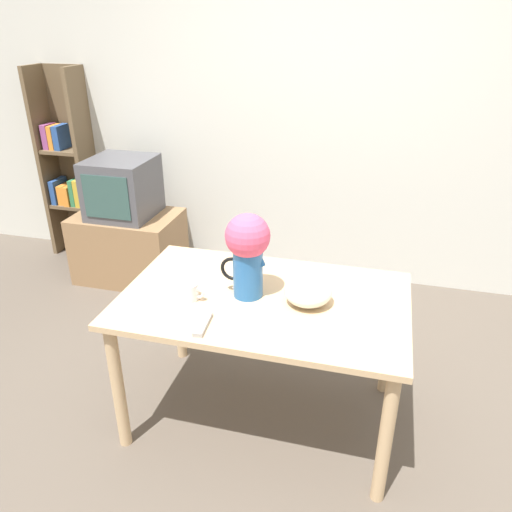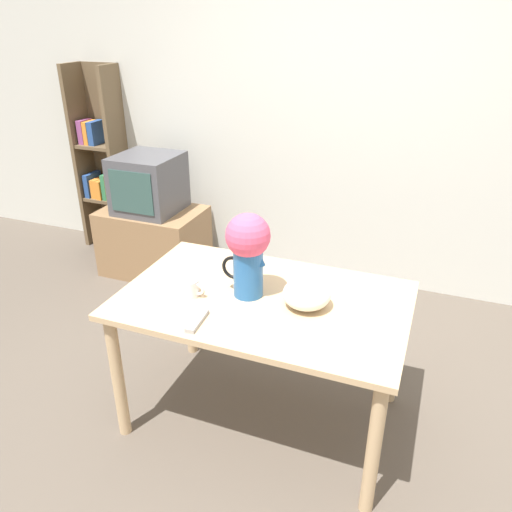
# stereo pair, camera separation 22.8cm
# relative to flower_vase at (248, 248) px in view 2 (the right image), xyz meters

# --- Properties ---
(ground_plane) EXTENTS (12.00, 12.00, 0.00)m
(ground_plane) POSITION_rel_flower_vase_xyz_m (0.13, -0.15, -0.97)
(ground_plane) COLOR brown
(wall_back) EXTENTS (8.00, 0.05, 2.60)m
(wall_back) POSITION_rel_flower_vase_xyz_m (0.13, 1.73, 0.33)
(wall_back) COLOR silver
(wall_back) RESTS_ON ground_plane
(table) EXTENTS (1.35, 0.86, 0.73)m
(table) POSITION_rel_flower_vase_xyz_m (0.08, -0.00, -0.34)
(table) COLOR tan
(table) RESTS_ON ground_plane
(flower_vase) EXTENTS (0.24, 0.21, 0.41)m
(flower_vase) POSITION_rel_flower_vase_xyz_m (0.00, 0.00, 0.00)
(flower_vase) COLOR #235B9E
(flower_vase) RESTS_ON table
(coffee_mug) EXTENTS (0.13, 0.09, 0.09)m
(coffee_mug) POSITION_rel_flower_vase_xyz_m (-0.26, -0.11, -0.20)
(coffee_mug) COLOR white
(coffee_mug) RESTS_ON table
(white_bowl) EXTENTS (0.22, 0.22, 0.13)m
(white_bowl) POSITION_rel_flower_vase_xyz_m (0.29, -0.01, -0.18)
(white_bowl) COLOR silver
(white_bowl) RESTS_ON table
(remote_control) EXTENTS (0.06, 0.18, 0.02)m
(remote_control) POSITION_rel_flower_vase_xyz_m (-0.12, -0.31, -0.24)
(remote_control) COLOR #999999
(remote_control) RESTS_ON table
(tv_stand) EXTENTS (0.79, 0.53, 0.54)m
(tv_stand) POSITION_rel_flower_vase_xyz_m (-1.34, 1.25, -0.71)
(tv_stand) COLOR #8E6B47
(tv_stand) RESTS_ON ground_plane
(tv_set) EXTENTS (0.46, 0.48, 0.44)m
(tv_set) POSITION_rel_flower_vase_xyz_m (-1.34, 1.24, -0.22)
(tv_set) COLOR #4C4C51
(tv_set) RESTS_ON tv_stand
(bookshelf) EXTENTS (0.41, 0.26, 1.58)m
(bookshelf) POSITION_rel_flower_vase_xyz_m (-2.03, 1.59, -0.21)
(bookshelf) COLOR brown
(bookshelf) RESTS_ON ground_plane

